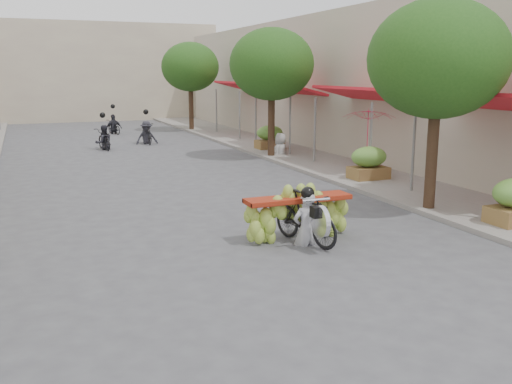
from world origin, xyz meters
name	(u,v)px	position (x,y,z in m)	size (l,w,h in m)	color
ground	(313,300)	(0.00, 0.00, 0.00)	(120.00, 120.00, 0.00)	#525257
sidewalk_right	(295,152)	(7.00, 15.00, 0.06)	(4.00, 60.00, 0.12)	gray
shophouse_row_right	(407,83)	(11.99, 14.00, 3.00)	(9.77, 40.00, 6.00)	#B6A996
far_building	(77,72)	(0.00, 38.00, 3.50)	(20.00, 6.00, 7.00)	#BEAF96
street_tree_near	(438,60)	(5.40, 4.00, 3.78)	(3.40, 3.40, 5.25)	#3A2719
street_tree_mid	(272,65)	(5.40, 14.00, 3.78)	(3.40, 3.40, 5.25)	#3A2719
street_tree_far	(190,67)	(5.40, 26.00, 3.78)	(3.40, 3.40, 5.25)	#3A2719
produce_crate_mid	(369,160)	(6.20, 8.00, 0.71)	(1.20, 0.88, 1.16)	brown
produce_crate_far	(270,135)	(6.20, 16.00, 0.71)	(1.20, 0.88, 1.16)	brown
banana_motorbike	(303,210)	(1.25, 2.87, 0.69)	(2.31, 1.95, 2.03)	black
market_umbrella	(369,108)	(6.17, 8.06, 2.37)	(1.89, 1.89, 1.53)	#B81836
pedestrian	(281,133)	(6.01, 14.39, 0.98)	(0.99, 0.90, 1.72)	silver
bg_motorbike_a	(103,134)	(-0.64, 19.33, 0.74)	(0.85, 1.73, 1.95)	black
bg_motorbike_b	(146,127)	(1.61, 20.68, 0.83)	(1.07, 1.89, 1.95)	black
bg_motorbike_c	(113,119)	(0.80, 26.09, 0.84)	(1.08, 1.50, 1.95)	black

